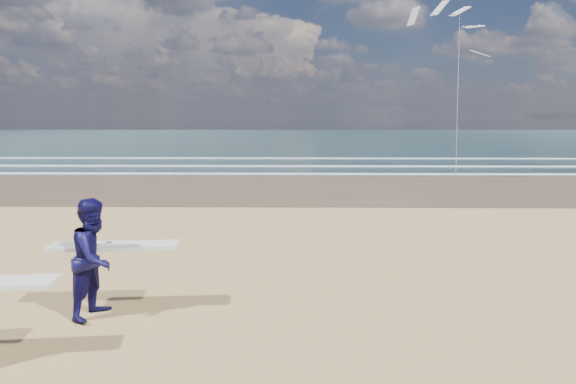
{
  "coord_description": "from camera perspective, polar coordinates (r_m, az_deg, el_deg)",
  "views": [
    {
      "loc": [
        3.15,
        -6.62,
        3.33
      ],
      "look_at": [
        2.92,
        6.0,
        1.47
      ],
      "focal_mm": 32.0,
      "sensor_mm": 36.0,
      "label": 1
    }
  ],
  "objects": [
    {
      "name": "ocean",
      "position": [
        80.47,
        13.19,
        5.81
      ],
      "size": [
        220.0,
        100.0,
        0.02
      ],
      "primitive_type": "cube",
      "color": "#172F33",
      "rests_on": "ground"
    },
    {
      "name": "foam_breakers",
      "position": [
        38.73,
        26.84,
        2.63
      ],
      "size": [
        220.0,
        11.7,
        0.05
      ],
      "color": "white",
      "rests_on": "ground"
    },
    {
      "name": "surfer_far",
      "position": [
        9.21,
        -20.52,
        -6.77
      ],
      "size": [
        2.24,
        1.28,
        2.0
      ],
      "color": "#0D0B3D",
      "rests_on": "ground"
    },
    {
      "name": "kite_1",
      "position": [
        32.8,
        18.4,
        12.5
      ],
      "size": [
        5.62,
        4.72,
        10.81
      ],
      "color": "slate",
      "rests_on": "ground"
    }
  ]
}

